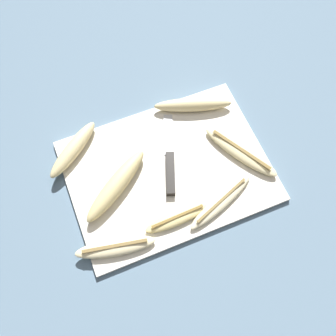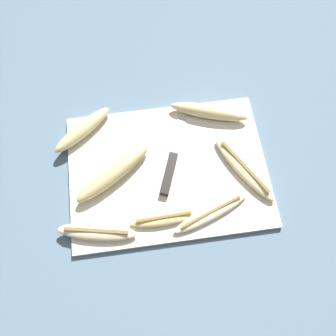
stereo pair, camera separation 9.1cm
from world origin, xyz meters
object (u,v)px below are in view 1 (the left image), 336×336
Objects in this scene: knife at (169,167)px; banana_soft_right at (241,152)px; banana_cream_curved at (115,247)px; banana_mellow_near at (73,149)px; banana_ripe_center at (193,105)px; banana_pale_long at (221,201)px; banana_golden_short at (177,218)px; banana_spotted_left at (116,184)px.

banana_soft_right is at bearing 11.54° from knife.
banana_cream_curved is 0.26m from banana_mellow_near.
banana_mellow_near is at bearing 168.29° from knife.
banana_ripe_center is at bearing 41.80° from banana_cream_curved.
banana_ripe_center is (0.29, 0.26, 0.01)m from banana_cream_curved.
banana_soft_right is 1.04× the size of banana_pale_long.
banana_mellow_near is (-0.17, 0.24, 0.01)m from banana_golden_short.
banana_cream_curved is 0.95× the size of banana_pale_long.
banana_pale_long is 0.96× the size of banana_spotted_left.
banana_cream_curved reaches higher than banana_golden_short.
banana_cream_curved is at bearing -163.50° from banana_soft_right.
banana_mellow_near is (-0.27, 0.25, 0.01)m from banana_pale_long.
banana_cream_curved is at bearing -138.20° from banana_ripe_center.
banana_spotted_left reaches higher than knife.
banana_mellow_near is at bearing 117.98° from banana_spotted_left.
banana_cream_curved is 0.36m from banana_soft_right.
banana_soft_right is 1.00× the size of banana_spotted_left.
banana_cream_curved reaches higher than banana_pale_long.
knife is at bearing 36.45° from banana_cream_curved.
knife is 1.36× the size of banana_golden_short.
banana_golden_short is 0.30m from banana_mellow_near.
banana_cream_curved is (-0.18, -0.13, 0.00)m from knife.
banana_pale_long is (0.25, 0.01, -0.00)m from banana_cream_curved.
banana_soft_right is at bearing 16.50° from banana_cream_curved.
knife is 0.14m from banana_pale_long.
knife is 0.17m from banana_soft_right.
banana_soft_right is 0.17m from banana_ripe_center.
banana_cream_curved is at bearing -175.74° from banana_golden_short.
banana_spotted_left reaches higher than banana_golden_short.
knife is at bearing -1.10° from banana_spotted_left.
banana_golden_short is at bearing -155.32° from banana_soft_right.
banana_ripe_center is at bearing 27.65° from banana_spotted_left.
banana_spotted_left reaches higher than banana_ripe_center.
banana_golden_short is 0.15m from banana_cream_curved.
banana_ripe_center is at bearing 69.26° from knife.
banana_cream_curved reaches higher than knife.
banana_golden_short is 0.87× the size of banana_cream_curved.
banana_cream_curved is at bearing -86.13° from banana_mellow_near.
banana_golden_short is 0.22m from banana_soft_right.
banana_cream_curved is at bearing -177.96° from banana_pale_long.
banana_spotted_left is 0.14m from banana_mellow_near.
banana_cream_curved is 0.91× the size of banana_soft_right.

